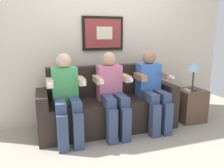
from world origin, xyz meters
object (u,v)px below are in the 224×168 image
(spare_remote_on_table, at_px, (187,90))
(side_table_right, at_px, (190,105))
(person_on_left, at_px, (66,95))
(person_on_right, at_px, (152,87))
(table_lamp, at_px, (194,67))
(person_in_middle, at_px, (112,91))
(couch, at_px, (108,108))

(spare_remote_on_table, bearing_deg, side_table_right, 21.45)
(person_on_left, relative_size, person_on_right, 1.00)
(person_on_left, height_order, table_lamp, person_on_left)
(table_lamp, bearing_deg, spare_remote_on_table, 179.65)
(person_on_left, distance_m, side_table_right, 1.95)
(person_in_middle, height_order, table_lamp, person_in_middle)
(side_table_right, xyz_separation_m, table_lamp, (-0.01, -0.04, 0.61))
(person_on_left, bearing_deg, person_in_middle, 0.00)
(couch, relative_size, person_in_middle, 1.74)
(person_on_left, height_order, spare_remote_on_table, person_on_left)
(person_on_left, bearing_deg, person_on_right, 0.02)
(couch, bearing_deg, table_lamp, -6.31)
(person_on_left, relative_size, table_lamp, 2.41)
(person_in_middle, xyz_separation_m, side_table_right, (1.31, 0.06, -0.36))
(person_on_left, bearing_deg, table_lamp, 0.69)
(couch, xyz_separation_m, side_table_right, (1.31, -0.11, -0.06))
(person_in_middle, relative_size, side_table_right, 2.22)
(person_on_right, distance_m, side_table_right, 0.80)
(couch, height_order, person_on_right, person_on_right)
(person_in_middle, relative_size, table_lamp, 2.41)
(couch, relative_size, person_on_right, 1.74)
(person_on_right, height_order, side_table_right, person_on_right)
(table_lamp, xyz_separation_m, spare_remote_on_table, (-0.09, 0.00, -0.35))
(person_in_middle, bearing_deg, couch, 89.98)
(side_table_right, bearing_deg, spare_remote_on_table, -158.55)
(person_in_middle, bearing_deg, person_on_left, 180.00)
(person_on_right, relative_size, side_table_right, 2.22)
(spare_remote_on_table, bearing_deg, couch, 173.25)
(couch, distance_m, person_in_middle, 0.34)
(person_on_right, bearing_deg, person_in_middle, -179.96)
(person_in_middle, xyz_separation_m, table_lamp, (1.31, 0.02, 0.25))
(side_table_right, bearing_deg, person_in_middle, -177.32)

